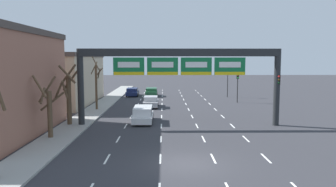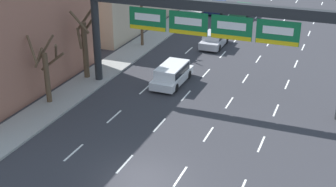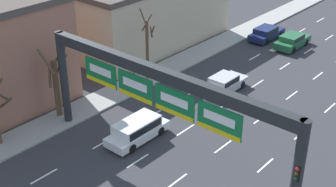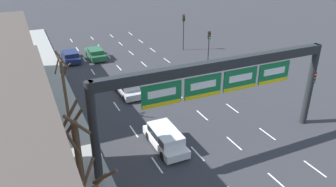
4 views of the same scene
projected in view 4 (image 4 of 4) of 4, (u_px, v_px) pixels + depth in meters
lane_dashes at (200, 133)px, 27.21m from camera, size 10.02×67.00×0.01m
sign_gantry at (220, 81)px, 22.96m from camera, size 18.68×0.70×7.11m
car_green at (95, 53)px, 43.87m from camera, size 1.94×4.71×1.40m
suv_white at (165, 137)px, 25.00m from camera, size 1.92×4.83×1.54m
car_silver at (128, 88)px, 33.53m from camera, size 1.88×4.41×1.43m
car_navy at (71, 56)px, 42.94m from camera, size 1.94×4.73×1.35m
traffic_light_near_gantry at (184, 25)px, 46.08m from camera, size 0.30×0.35×5.10m
traffic_light_mid_block at (312, 88)px, 27.22m from camera, size 0.30×0.35×4.74m
traffic_light_far_end at (209, 41)px, 40.80m from camera, size 0.30×0.35×4.29m
tree_bare_second at (77, 146)px, 20.33m from camera, size 1.82×1.85×5.57m
tree_bare_furthest at (64, 85)px, 27.99m from camera, size 1.50×1.33×6.40m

